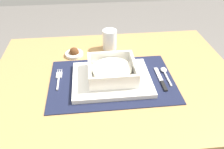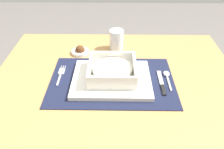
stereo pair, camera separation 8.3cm
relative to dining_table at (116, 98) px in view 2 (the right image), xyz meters
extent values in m
cube|color=#B2844C|center=(0.00, 0.00, 0.10)|extent=(0.93, 0.70, 0.03)
cube|color=olive|center=(-0.42, 0.30, -0.27)|extent=(0.05, 0.05, 0.71)
cube|color=olive|center=(0.42, 0.30, -0.27)|extent=(0.05, 0.05, 0.71)
cube|color=#191E38|center=(-0.02, -0.03, 0.11)|extent=(0.45, 0.30, 0.00)
cube|color=white|center=(-0.02, -0.03, 0.12)|extent=(0.28, 0.22, 0.02)
cube|color=white|center=(-0.01, -0.02, 0.14)|extent=(0.17, 0.17, 0.01)
cube|color=white|center=(-0.10, -0.02, 0.16)|extent=(0.01, 0.17, 0.04)
cube|color=white|center=(0.07, -0.02, 0.16)|extent=(0.01, 0.17, 0.04)
cube|color=white|center=(-0.01, -0.10, 0.16)|extent=(0.15, 0.01, 0.04)
cube|color=white|center=(-0.01, 0.06, 0.16)|extent=(0.15, 0.01, 0.04)
cylinder|color=silver|center=(-0.01, -0.02, 0.15)|extent=(0.14, 0.14, 0.02)
cube|color=silver|center=(-0.21, -0.03, 0.12)|extent=(0.01, 0.07, 0.00)
cube|color=silver|center=(-0.21, 0.02, 0.12)|extent=(0.02, 0.04, 0.00)
cylinder|color=silver|center=(-0.22, 0.05, 0.12)|extent=(0.00, 0.02, 0.00)
cylinder|color=silver|center=(-0.21, 0.05, 0.12)|extent=(0.00, 0.02, 0.00)
cylinder|color=silver|center=(-0.20, 0.05, 0.12)|extent=(0.00, 0.02, 0.00)
cube|color=silver|center=(0.19, -0.05, 0.12)|extent=(0.01, 0.08, 0.00)
ellipsoid|color=silver|center=(0.19, 0.01, 0.12)|extent=(0.02, 0.03, 0.01)
cube|color=black|center=(0.16, -0.09, 0.12)|extent=(0.01, 0.06, 0.01)
cube|color=silver|center=(0.16, -0.02, 0.12)|extent=(0.01, 0.09, 0.00)
cylinder|color=white|center=(0.00, 0.21, 0.16)|extent=(0.06, 0.06, 0.09)
cylinder|color=maroon|center=(0.00, 0.21, 0.15)|extent=(0.05, 0.05, 0.06)
cylinder|color=white|center=(-0.16, 0.17, 0.12)|extent=(0.08, 0.08, 0.01)
sphere|color=#593319|center=(-0.16, 0.17, 0.13)|extent=(0.04, 0.04, 0.04)
camera|label=1|loc=(-0.09, -0.70, 0.63)|focal=36.92mm
camera|label=2|loc=(-0.01, -0.70, 0.63)|focal=36.92mm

